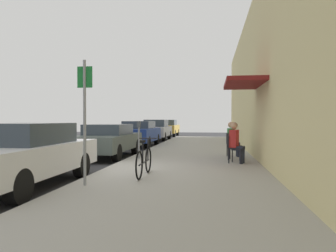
{
  "coord_description": "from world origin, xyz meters",
  "views": [
    {
      "loc": [
        3.04,
        -8.73,
        1.48
      ],
      "look_at": [
        0.89,
        6.78,
        1.19
      ],
      "focal_mm": 34.86,
      "sensor_mm": 36.0,
      "label": 1
    }
  ],
  "objects": [
    {
      "name": "cafe_chair_0",
      "position": [
        3.7,
        1.75,
        0.62
      ],
      "size": [
        0.56,
        0.56,
        0.87
      ],
      "color": "black",
      "rests_on": "sidewalk_slab"
    },
    {
      "name": "cafe_chair_1",
      "position": [
        3.69,
        2.59,
        0.62
      ],
      "size": [
        0.52,
        0.52,
        0.87
      ],
      "color": "black",
      "rests_on": "sidewalk_slab"
    },
    {
      "name": "street_sign",
      "position": [
        0.4,
        -2.27,
        1.64
      ],
      "size": [
        0.32,
        0.06,
        2.6
      ],
      "color": "gray",
      "rests_on": "sidewalk_slab"
    },
    {
      "name": "bicycle_0",
      "position": [
        1.38,
        -1.0,
        0.48
      ],
      "size": [
        0.46,
        1.71,
        0.9
      ],
      "color": "black",
      "rests_on": "sidewalk_slab"
    },
    {
      "name": "parking_meter",
      "position": [
        0.45,
        2.48,
        0.89
      ],
      "size": [
        0.12,
        0.1,
        1.32
      ],
      "color": "slate",
      "rests_on": "sidewalk_slab"
    },
    {
      "name": "ground_plane",
      "position": [
        0.0,
        0.0,
        0.0
      ],
      "size": [
        60.0,
        60.0,
        0.0
      ],
      "primitive_type": "plane",
      "color": "#2D2D30"
    },
    {
      "name": "sidewalk_slab",
      "position": [
        2.25,
        2.0,
        0.06
      ],
      "size": [
        4.5,
        32.0,
        0.12
      ],
      "primitive_type": "cube",
      "color": "#9E9B93",
      "rests_on": "ground_plane"
    },
    {
      "name": "parked_car_2",
      "position": [
        -1.1,
        9.16,
        0.74
      ],
      "size": [
        1.8,
        4.4,
        1.41
      ],
      "color": "navy",
      "rests_on": "ground_plane"
    },
    {
      "name": "seated_patron_0",
      "position": [
        3.75,
        1.73,
        0.82
      ],
      "size": [
        0.51,
        0.47,
        1.29
      ],
      "color": "#232838",
      "rests_on": "sidewalk_slab"
    },
    {
      "name": "parked_car_0",
      "position": [
        -1.1,
        -2.11,
        0.73
      ],
      "size": [
        1.8,
        4.4,
        1.41
      ],
      "color": "silver",
      "rests_on": "ground_plane"
    },
    {
      "name": "seated_patron_2",
      "position": [
        3.75,
        3.54,
        0.82
      ],
      "size": [
        0.46,
        0.4,
        1.29
      ],
      "color": "#232838",
      "rests_on": "sidewalk_slab"
    },
    {
      "name": "parked_car_1",
      "position": [
        -1.1,
        3.72,
        0.69
      ],
      "size": [
        1.8,
        4.4,
        1.31
      ],
      "color": "#47514C",
      "rests_on": "ground_plane"
    },
    {
      "name": "parked_car_4",
      "position": [
        -1.1,
        20.69,
        0.77
      ],
      "size": [
        1.8,
        4.4,
        1.5
      ],
      "color": "#A58433",
      "rests_on": "ground_plane"
    },
    {
      "name": "building_facade",
      "position": [
        4.65,
        2.0,
        3.01
      ],
      "size": [
        1.4,
        32.0,
        6.04
      ],
      "color": "beige",
      "rests_on": "ground_plane"
    },
    {
      "name": "parked_car_3",
      "position": [
        -1.1,
        14.77,
        0.77
      ],
      "size": [
        1.8,
        4.4,
        1.5
      ],
      "color": "#B7B7BC",
      "rests_on": "ground_plane"
    },
    {
      "name": "cafe_chair_2",
      "position": [
        3.69,
        3.53,
        0.62
      ],
      "size": [
        0.49,
        0.49,
        0.87
      ],
      "color": "black",
      "rests_on": "sidewalk_slab"
    }
  ]
}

